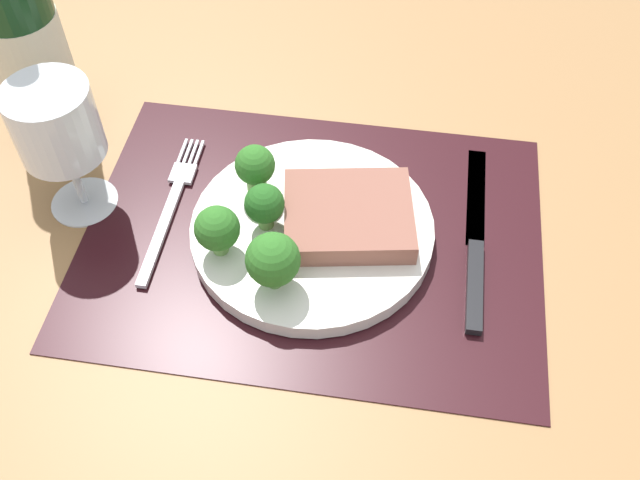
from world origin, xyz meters
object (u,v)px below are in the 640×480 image
steak (348,216)px  wine_glass (57,129)px  knife (476,248)px  plate (312,230)px  fork (171,205)px  wine_bottle (23,36)px

steak → wine_glass: bearing=179.4°
knife → wine_glass: 39.83cm
plate → knife: (15.50, 0.53, -0.50)cm
fork → knife: size_ratio=0.83×
steak → knife: bearing=-0.6°
wine_bottle → wine_glass: wine_bottle is taller
wine_glass → knife: bearing=-0.6°
fork → wine_glass: bearing=-178.3°
steak → knife: 12.41cm
knife → wine_bottle: (-46.00, 11.18, 10.77)cm
knife → wine_bottle: bearing=166.4°
plate → steak: bearing=11.0°
wine_bottle → wine_glass: bearing=-56.0°
wine_bottle → fork: bearing=-32.6°
steak → wine_glass: 27.43cm
fork → knife: (29.90, -0.89, 0.05)cm
steak → wine_bottle: wine_bottle is taller
steak → fork: steak is taller
plate → fork: plate is taller
plate → steak: (3.33, 0.65, 1.93)cm
plate → fork: size_ratio=1.20×
plate → wine_bottle: bearing=159.0°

